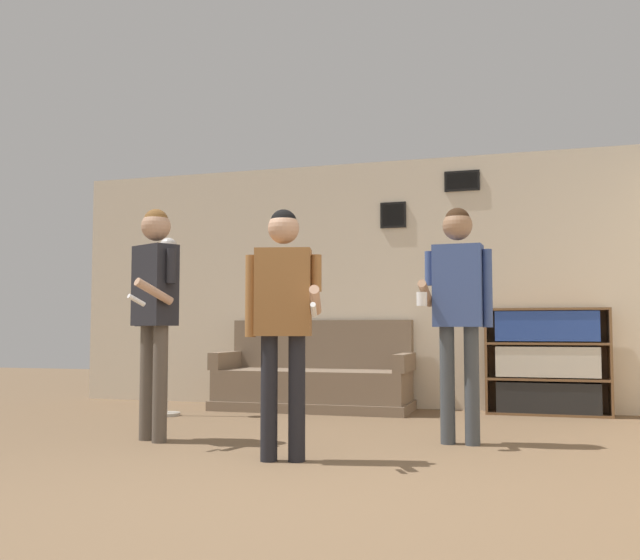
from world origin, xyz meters
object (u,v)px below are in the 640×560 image
object	(u,v)px
couch	(314,381)
floor_lamp	(168,302)
bookshelf	(547,362)
person_watcher_holding_cup	(458,296)
person_player_foreground_left	(155,296)
person_player_foreground_center	(283,306)

from	to	relation	value
couch	floor_lamp	xyz separation A→B (m)	(-1.24, -0.92, 0.81)
bookshelf	person_watcher_holding_cup	bearing A→B (deg)	-107.64
floor_lamp	person_watcher_holding_cup	size ratio (longest dim) A/B	1.00
floor_lamp	person_player_foreground_left	bearing A→B (deg)	-64.92
person_player_foreground_center	couch	bearing A→B (deg)	103.02
floor_lamp	couch	bearing A→B (deg)	36.50
person_player_foreground_left	person_watcher_holding_cup	size ratio (longest dim) A/B	1.01
bookshelf	floor_lamp	distance (m)	3.82
floor_lamp	person_player_foreground_left	size ratio (longest dim) A/B	0.99
person_watcher_holding_cup	bookshelf	bearing A→B (deg)	72.36
couch	person_player_foreground_center	xyz separation A→B (m)	(0.67, -2.89, 0.70)
couch	person_player_foreground_center	size ratio (longest dim) A/B	1.27
couch	person_player_foreground_left	xyz separation A→B (m)	(-0.55, -2.39, 0.80)
couch	person_player_foreground_left	size ratio (longest dim) A/B	1.17
couch	floor_lamp	world-z (taller)	floor_lamp
bookshelf	floor_lamp	xyz separation A→B (m)	(-3.60, -1.11, 0.59)
couch	person_player_foreground_left	distance (m)	2.58
bookshelf	person_player_foreground_center	distance (m)	3.55
bookshelf	person_player_foreground_center	size ratio (longest dim) A/B	0.73
couch	bookshelf	xyz separation A→B (m)	(2.36, 0.19, 0.22)
person_watcher_holding_cup	couch	bearing A→B (deg)	131.88
person_player_foreground_left	person_player_foreground_center	bearing A→B (deg)	-22.21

